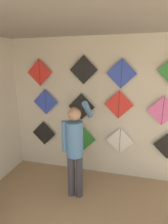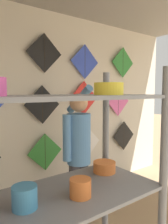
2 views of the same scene
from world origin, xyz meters
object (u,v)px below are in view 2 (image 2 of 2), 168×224
at_px(kite_2, 87,142).
at_px(kite_3, 124,136).
at_px(kite_1, 45,152).
at_px(kite_9, 44,53).
at_px(kite_11, 123,62).
at_px(kite_7, 118,101).
at_px(kite_5, 42,105).
at_px(shopkeeper, 78,148).
at_px(kite_6, 84,98).
at_px(kite_10, 85,62).

distance_m(kite_2, kite_3, 0.90).
xyz_separation_m(kite_1, kite_3, (1.67, 0.00, 0.03)).
bearing_deg(kite_9, kite_2, 0.00).
bearing_deg(kite_11, kite_7, 180.00).
xyz_separation_m(kite_5, kite_7, (1.53, 0.00, 0.01)).
distance_m(kite_3, kite_11, 1.38).
relative_size(kite_7, kite_9, 1.00).
relative_size(shopkeeper, kite_11, 3.15).
bearing_deg(kite_2, kite_11, 0.00).
distance_m(shopkeeper, kite_7, 1.70).
distance_m(kite_6, kite_7, 0.79).
relative_size(kite_3, kite_9, 1.00).
height_order(kite_6, kite_9, kite_9).
height_order(kite_5, kite_6, kite_6).
xyz_separation_m(kite_6, kite_9, (-0.70, 0.00, 0.64)).
bearing_deg(kite_7, kite_11, 0.00).
xyz_separation_m(kite_5, kite_11, (1.64, 0.00, 0.72)).
distance_m(shopkeeper, kite_1, 0.78).
bearing_deg(kite_2, kite_1, 180.00).
relative_size(kite_1, kite_5, 1.00).
height_order(kite_1, kite_10, kite_10).
height_order(kite_3, kite_6, kite_6).
bearing_deg(kite_9, kite_10, 0.00).
distance_m(kite_7, kite_11, 0.72).
xyz_separation_m(kite_2, kite_9, (-0.75, 0.00, 1.38)).
bearing_deg(kite_9, kite_7, 0.00).
bearing_deg(shopkeeper, kite_1, 91.56).
relative_size(kite_2, kite_11, 1.00).
relative_size(kite_5, kite_9, 1.00).
bearing_deg(kite_10, kite_7, 0.00).
xyz_separation_m(kite_2, kite_6, (-0.06, 0.00, 0.74)).
height_order(kite_7, kite_10, kite_10).
relative_size(kite_1, kite_3, 1.00).
bearing_deg(shopkeeper, kite_5, 93.93).
xyz_separation_m(shopkeeper, kite_1, (-0.06, 0.75, -0.21)).
xyz_separation_m(kite_2, kite_5, (-0.80, 0.00, 0.66)).
distance_m(kite_6, kite_9, 0.95).
xyz_separation_m(kite_5, kite_9, (0.05, 0.00, 0.72)).
bearing_deg(kite_5, shopkeeper, -83.25).
relative_size(kite_3, kite_7, 1.00).
bearing_deg(shopkeeper, kite_6, 46.29).
distance_m(kite_6, kite_10, 0.58).
height_order(kite_6, kite_10, kite_10).
bearing_deg(kite_7, kite_9, 180.00).
distance_m(kite_2, kite_9, 1.58).
height_order(kite_1, kite_9, kite_9).
relative_size(kite_2, kite_9, 1.00).
relative_size(kite_6, kite_11, 1.00).
height_order(shopkeeper, kite_1, shopkeeper).
bearing_deg(kite_9, kite_1, 180.00).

